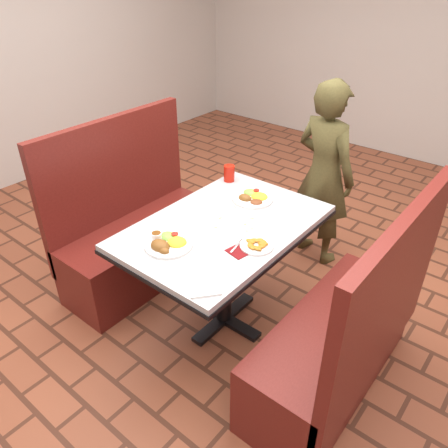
{
  "coord_description": "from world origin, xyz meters",
  "views": [
    {
      "loc": [
        1.34,
        -1.65,
        2.07
      ],
      "look_at": [
        0.0,
        0.0,
        0.75
      ],
      "focal_mm": 35.0,
      "sensor_mm": 36.0,
      "label": 1
    }
  ],
  "objects_px": {
    "dining_table": "(224,238)",
    "booth_bench_right": "(341,342)",
    "near_dinner_plate": "(167,241)",
    "far_dinner_plate": "(253,196)",
    "diner_person": "(324,175)",
    "plantain_plate": "(257,245)",
    "red_tumbler": "(229,173)",
    "booth_bench_left": "(139,237)"
  },
  "relations": [
    {
      "from": "booth_bench_left",
      "to": "near_dinner_plate",
      "type": "relative_size",
      "value": 4.66
    },
    {
      "from": "dining_table",
      "to": "diner_person",
      "type": "distance_m",
      "value": 1.07
    },
    {
      "from": "booth_bench_right",
      "to": "near_dinner_plate",
      "type": "distance_m",
      "value": 1.06
    },
    {
      "from": "far_dinner_plate",
      "to": "red_tumbler",
      "type": "relative_size",
      "value": 2.33
    },
    {
      "from": "booth_bench_left",
      "to": "booth_bench_right",
      "type": "bearing_deg",
      "value": 0.0
    },
    {
      "from": "booth_bench_left",
      "to": "near_dinner_plate",
      "type": "xyz_separation_m",
      "value": [
        0.7,
        -0.36,
        0.45
      ]
    },
    {
      "from": "near_dinner_plate",
      "to": "red_tumbler",
      "type": "relative_size",
      "value": 2.33
    },
    {
      "from": "booth_bench_left",
      "to": "booth_bench_right",
      "type": "distance_m",
      "value": 1.6
    },
    {
      "from": "diner_person",
      "to": "plantain_plate",
      "type": "xyz_separation_m",
      "value": [
        0.2,
        -1.13,
        0.07
      ]
    },
    {
      "from": "booth_bench_left",
      "to": "booth_bench_right",
      "type": "height_order",
      "value": "same"
    },
    {
      "from": "diner_person",
      "to": "red_tumbler",
      "type": "height_order",
      "value": "diner_person"
    },
    {
      "from": "dining_table",
      "to": "plantain_plate",
      "type": "bearing_deg",
      "value": -14.0
    },
    {
      "from": "booth_bench_left",
      "to": "far_dinner_plate",
      "type": "height_order",
      "value": "booth_bench_left"
    },
    {
      "from": "near_dinner_plate",
      "to": "dining_table",
      "type": "bearing_deg",
      "value": 75.46
    },
    {
      "from": "booth_bench_right",
      "to": "red_tumbler",
      "type": "bearing_deg",
      "value": 157.77
    },
    {
      "from": "diner_person",
      "to": "near_dinner_plate",
      "type": "distance_m",
      "value": 1.44
    },
    {
      "from": "diner_person",
      "to": "far_dinner_plate",
      "type": "height_order",
      "value": "diner_person"
    },
    {
      "from": "near_dinner_plate",
      "to": "plantain_plate",
      "type": "distance_m",
      "value": 0.47
    },
    {
      "from": "far_dinner_plate",
      "to": "plantain_plate",
      "type": "bearing_deg",
      "value": -52.22
    },
    {
      "from": "booth_bench_right",
      "to": "far_dinner_plate",
      "type": "bearing_deg",
      "value": 157.64
    },
    {
      "from": "booth_bench_right",
      "to": "diner_person",
      "type": "bearing_deg",
      "value": 124.02
    },
    {
      "from": "booth_bench_left",
      "to": "far_dinner_plate",
      "type": "xyz_separation_m",
      "value": [
        0.76,
        0.35,
        0.44
      ]
    },
    {
      "from": "booth_bench_right",
      "to": "diner_person",
      "type": "relative_size",
      "value": 0.86
    },
    {
      "from": "booth_bench_left",
      "to": "diner_person",
      "type": "distance_m",
      "value": 1.43
    },
    {
      "from": "dining_table",
      "to": "near_dinner_plate",
      "type": "xyz_separation_m",
      "value": [
        -0.09,
        -0.36,
        0.12
      ]
    },
    {
      "from": "booth_bench_right",
      "to": "red_tumbler",
      "type": "distance_m",
      "value": 1.31
    },
    {
      "from": "booth_bench_left",
      "to": "plantain_plate",
      "type": "bearing_deg",
      "value": -3.69
    },
    {
      "from": "diner_person",
      "to": "red_tumbler",
      "type": "relative_size",
      "value": 12.6
    },
    {
      "from": "booth_bench_left",
      "to": "plantain_plate",
      "type": "height_order",
      "value": "booth_bench_left"
    },
    {
      "from": "near_dinner_plate",
      "to": "plantain_plate",
      "type": "xyz_separation_m",
      "value": [
        0.37,
        0.29,
        -0.02
      ]
    },
    {
      "from": "diner_person",
      "to": "near_dinner_plate",
      "type": "height_order",
      "value": "diner_person"
    },
    {
      "from": "booth_bench_right",
      "to": "red_tumbler",
      "type": "height_order",
      "value": "booth_bench_right"
    },
    {
      "from": "dining_table",
      "to": "far_dinner_plate",
      "type": "relative_size",
      "value": 4.71
    },
    {
      "from": "dining_table",
      "to": "diner_person",
      "type": "relative_size",
      "value": 0.87
    },
    {
      "from": "dining_table",
      "to": "booth_bench_right",
      "type": "bearing_deg",
      "value": 0.0
    },
    {
      "from": "red_tumbler",
      "to": "dining_table",
      "type": "bearing_deg",
      "value": -54.44
    },
    {
      "from": "dining_table",
      "to": "booth_bench_right",
      "type": "relative_size",
      "value": 1.01
    },
    {
      "from": "booth_bench_left",
      "to": "diner_person",
      "type": "xyz_separation_m",
      "value": [
        0.88,
        1.06,
        0.37
      ]
    },
    {
      "from": "near_dinner_plate",
      "to": "plantain_plate",
      "type": "relative_size",
      "value": 1.44
    },
    {
      "from": "booth_bench_left",
      "to": "far_dinner_plate",
      "type": "distance_m",
      "value": 0.94
    },
    {
      "from": "far_dinner_plate",
      "to": "red_tumbler",
      "type": "height_order",
      "value": "red_tumbler"
    },
    {
      "from": "dining_table",
      "to": "booth_bench_left",
      "type": "bearing_deg",
      "value": 180.0
    }
  ]
}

